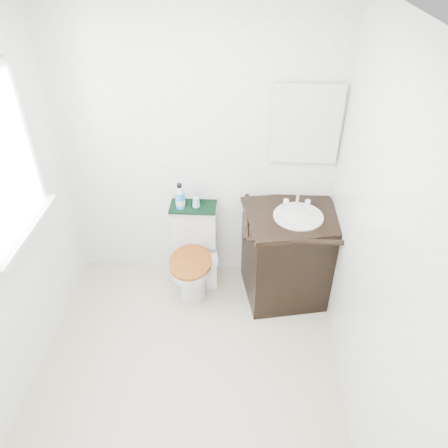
# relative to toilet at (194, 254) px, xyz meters

# --- Properties ---
(floor) EXTENTS (2.40, 2.40, 0.00)m
(floor) POSITION_rel_toilet_xyz_m (0.05, -0.97, -0.33)
(floor) COLOR beige
(floor) RESTS_ON ground
(ceiling) EXTENTS (2.40, 2.40, 0.00)m
(ceiling) POSITION_rel_toilet_xyz_m (0.05, -0.97, 2.07)
(ceiling) COLOR white
(ceiling) RESTS_ON wall_back
(wall_back) EXTENTS (2.40, 0.00, 2.40)m
(wall_back) POSITION_rel_toilet_xyz_m (0.05, 0.23, 0.87)
(wall_back) COLOR white
(wall_back) RESTS_ON ground
(wall_right) EXTENTS (0.00, 2.40, 2.40)m
(wall_right) POSITION_rel_toilet_xyz_m (1.15, -0.97, 0.87)
(wall_right) COLOR white
(wall_right) RESTS_ON ground
(mirror) EXTENTS (0.50, 0.02, 0.60)m
(mirror) POSITION_rel_toilet_xyz_m (0.87, 0.20, 1.12)
(mirror) COLOR silver
(mirror) RESTS_ON wall_back
(toilet) EXTENTS (0.40, 0.61, 0.73)m
(toilet) POSITION_rel_toilet_xyz_m (0.00, 0.00, 0.00)
(toilet) COLOR silver
(toilet) RESTS_ON floor
(vanity) EXTENTS (0.85, 0.77, 0.92)m
(vanity) POSITION_rel_toilet_xyz_m (0.82, -0.07, 0.11)
(vanity) COLOR black
(vanity) RESTS_ON floor
(trash_bin) EXTENTS (0.24, 0.20, 0.31)m
(trash_bin) POSITION_rel_toilet_xyz_m (0.10, -0.01, -0.17)
(trash_bin) COLOR white
(trash_bin) RESTS_ON floor
(towel) EXTENTS (0.39, 0.22, 0.02)m
(towel) POSITION_rel_toilet_xyz_m (0.00, 0.12, 0.42)
(towel) COLOR black
(towel) RESTS_ON toilet
(mouthwash_bottle) EXTENTS (0.08, 0.08, 0.22)m
(mouthwash_bottle) POSITION_rel_toilet_xyz_m (-0.10, 0.09, 0.53)
(mouthwash_bottle) COLOR #1984D5
(mouthwash_bottle) RESTS_ON towel
(cup) EXTENTS (0.06, 0.06, 0.08)m
(cup) POSITION_rel_toilet_xyz_m (0.03, 0.12, 0.47)
(cup) COLOR #85AFDB
(cup) RESTS_ON towel
(soap_bar) EXTENTS (0.07, 0.04, 0.02)m
(soap_bar) POSITION_rel_toilet_xyz_m (0.75, 0.05, 0.50)
(soap_bar) COLOR #1A7580
(soap_bar) RESTS_ON vanity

